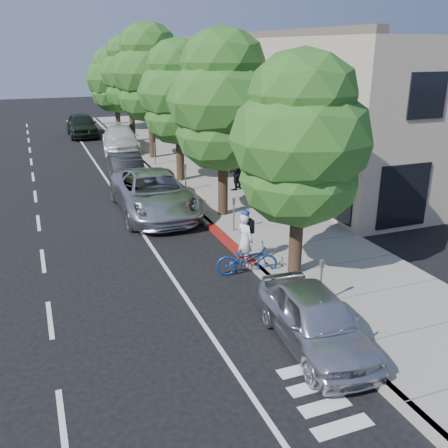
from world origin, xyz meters
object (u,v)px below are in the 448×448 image
dark_suv_far (82,125)px  street_tree_3 (149,74)px  street_tree_1 (223,103)px  bicycle (247,260)px  street_tree_5 (115,80)px  dark_sedan (127,169)px  street_tree_0 (301,142)px  street_tree_4 (129,74)px  silver_suv (154,193)px  street_tree_2 (178,94)px  white_pickup (120,139)px  pedestrian (234,171)px  cyclist (245,240)px  near_car_a (315,320)px

dark_suv_far → street_tree_3: bearing=-72.8°
street_tree_1 → street_tree_3: bearing=90.0°
bicycle → dark_suv_far: (-1.80, 27.66, 0.40)m
street_tree_5 → dark_sedan: street_tree_5 is taller
street_tree_0 → bicycle: (-1.30, 0.63, -3.61)m
street_tree_4 → silver_suv: street_tree_4 is taller
street_tree_1 → dark_sedan: street_tree_1 is taller
silver_suv → dark_sedan: (-0.11, 5.32, -0.13)m
dark_sedan → street_tree_2: bearing=-14.6°
street_tree_4 → white_pickup: bearing=-116.7°
street_tree_3 → street_tree_4: 6.01m
street_tree_5 → pedestrian: (1.83, -20.75, -3.06)m
street_tree_1 → white_pickup: (-1.40, 15.22, -3.78)m
street_tree_2 → silver_suv: street_tree_2 is taller
street_tree_2 → street_tree_1: bearing=-90.0°
street_tree_0 → street_tree_5: bearing=90.0°
street_tree_3 → dark_suv_far: size_ratio=1.54×
cyclist → pedestrian: 8.45m
cyclist → silver_suv: 6.35m
street_tree_4 → white_pickup: (-1.40, -2.78, -3.99)m
street_tree_0 → bicycle: size_ratio=3.54×
dark_suv_far → pedestrian: bearing=-75.0°
street_tree_3 → pedestrian: street_tree_3 is taller
street_tree_0 → dark_suv_far: size_ratio=1.27×
street_tree_2 → near_car_a: street_tree_2 is taller
street_tree_3 → dark_sedan: (-2.61, -5.18, -4.35)m
near_car_a → cyclist: bearing=90.6°
street_tree_5 → white_pickup: 9.48m
bicycle → street_tree_5: bearing=12.5°
street_tree_3 → silver_suv: (-2.50, -10.50, -4.21)m
street_tree_3 → street_tree_5: size_ratio=1.18×
street_tree_1 → street_tree_4: (0.00, 18.00, 0.21)m
street_tree_2 → dark_sedan: street_tree_2 is taller
dark_sedan → white_pickup: white_pickup is taller
cyclist → dark_suv_far: (-2.03, 26.98, 0.02)m
street_tree_2 → cyclist: (-1.07, -10.69, -3.56)m
silver_suv → pedestrian: (4.32, 1.75, 0.17)m
street_tree_4 → dark_sedan: bearing=-103.1°
street_tree_5 → dark_suv_far: bearing=-151.1°
street_tree_4 → dark_sedan: (-2.61, -11.18, -4.07)m
street_tree_4 → street_tree_5: (-0.00, 6.00, -0.70)m
dark_suv_far → near_car_a: size_ratio=1.28×
cyclist → white_pickup: bearing=-18.2°
bicycle → white_pickup: (-0.10, 20.59, 0.32)m
dark_suv_far → street_tree_1: bearing=-81.6°
cyclist → bicycle: (-0.23, -0.68, -0.37)m
near_car_a → street_tree_2: bearing=89.5°
street_tree_0 → cyclist: 3.65m
street_tree_3 → dark_suv_far: (-3.10, 10.29, -4.19)m
white_pickup → dark_suv_far: dark_suv_far is taller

